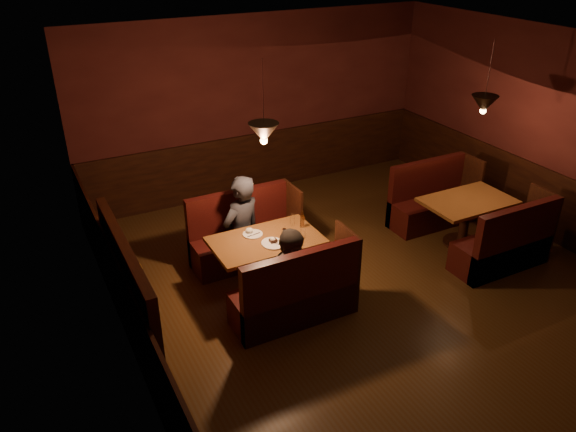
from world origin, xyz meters
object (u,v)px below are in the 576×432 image
diner_a (241,212)px  main_bench_far (244,239)px  second_table (466,211)px  second_bench_far (431,203)px  main_table (267,250)px  main_bench_near (297,298)px  diner_b (294,259)px  second_bench_near (506,248)px

diner_a → main_bench_far: bearing=-141.1°
second_table → second_bench_far: bearing=87.8°
main_table → second_bench_far: size_ratio=0.97×
main_bench_far → main_bench_near: same height
diner_a → second_bench_far: bearing=157.7°
main_bench_near → diner_b: (0.05, 0.17, 0.40)m
main_table → main_bench_far: size_ratio=0.91×
main_table → main_bench_far: 0.78m
main_table → main_bench_far: main_bench_far is taller
main_bench_far → main_bench_near: bearing=-90.0°
diner_a → second_bench_near: bearing=132.4°
main_bench_far → diner_a: 0.56m
second_table → diner_a: (-3.03, 0.86, 0.32)m
second_bench_near → main_bench_far: bearing=149.1°
main_bench_far → main_bench_near: size_ratio=1.00×
main_table → second_bench_far: second_bench_far is taller
main_bench_far → second_bench_far: main_bench_far is taller
main_table → second_table: 2.96m
main_bench_far → diner_b: diner_b is taller
second_bench_near → diner_a: size_ratio=0.82×
main_bench_far → diner_b: bearing=-87.9°
main_table → diner_b: 0.61m
main_table → second_bench_far: bearing=8.6°
main_bench_far → second_bench_near: (2.96, -1.77, -0.00)m
second_bench_far → main_table: bearing=-171.4°
second_table → second_bench_far: (0.03, 0.74, -0.21)m
main_bench_near → main_table: bearing=91.3°
second_bench_far → second_bench_near: same height
main_table → main_bench_near: size_ratio=0.91×
main_table → diner_b: bearing=-83.6°
main_bench_far → second_table: size_ratio=1.17×
main_bench_near → second_table: size_ratio=1.17×
main_table → diner_b: size_ratio=0.92×
main_bench_near → second_table: main_bench_near is taller
diner_a → diner_b: bearing=77.5°
main_bench_near → diner_b: size_ratio=1.01×
main_table → second_bench_far: (2.97, 0.45, -0.23)m
diner_a → second_table: bearing=144.1°
main_table → diner_a: bearing=98.6°
main_bench_far → diner_a: bearing=-121.1°
main_bench_far → diner_b: size_ratio=1.01×
second_bench_far → second_bench_near: (0.00, -1.48, 0.00)m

